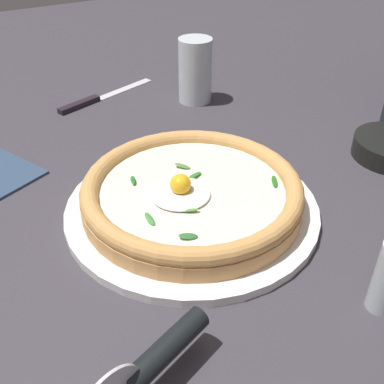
{
  "coord_description": "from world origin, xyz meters",
  "views": [
    {
      "loc": [
        0.29,
        0.46,
        0.38
      ],
      "look_at": [
        0.05,
        0.03,
        0.03
      ],
      "focal_mm": 43.02,
      "sensor_mm": 36.0,
      "label": 1
    }
  ],
  "objects": [
    {
      "name": "table_knife",
      "position": [
        0.03,
        -0.38,
        0.0
      ],
      "size": [
        0.23,
        0.09,
        0.01
      ],
      "color": "silver",
      "rests_on": "ground"
    },
    {
      "name": "ground_plane",
      "position": [
        0.0,
        0.0,
        -0.01
      ],
      "size": [
        2.4,
        2.4,
        0.03
      ],
      "primitive_type": "cube",
      "color": "#3A353D",
      "rests_on": "ground"
    },
    {
      "name": "drinking_glass",
      "position": [
        -0.14,
        -0.28,
        0.05
      ],
      "size": [
        0.06,
        0.06,
        0.12
      ],
      "color": "silver",
      "rests_on": "ground"
    },
    {
      "name": "pizza_plate",
      "position": [
        0.05,
        0.03,
        0.01
      ],
      "size": [
        0.34,
        0.34,
        0.01
      ],
      "primitive_type": "cylinder",
      "color": "white",
      "rests_on": "ground"
    },
    {
      "name": "pizza",
      "position": [
        0.05,
        0.03,
        0.03
      ],
      "size": [
        0.29,
        0.29,
        0.05
      ],
      "color": "tan",
      "rests_on": "pizza_plate"
    },
    {
      "name": "pizza_cutter",
      "position": [
        0.2,
        0.24,
        0.04
      ],
      "size": [
        0.15,
        0.06,
        0.07
      ],
      "color": "silver",
      "rests_on": "ground"
    }
  ]
}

